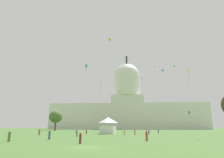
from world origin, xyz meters
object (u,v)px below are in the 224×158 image
(person_olive_edge_west, at_px, (9,137))
(kite_turquoise_mid, at_px, (157,71))
(kite_cyan_mid, at_px, (86,66))
(kite_magenta_mid, at_px, (99,93))
(kite_green_high, at_px, (174,66))
(kite_orange_mid, at_px, (120,92))
(kite_lime_high_b, at_px, (156,63))
(kite_lime_high, at_px, (139,44))
(kite_pink_mid, at_px, (101,85))
(event_tent, at_px, (108,126))
(kite_red_mid, at_px, (141,79))
(person_denim_lawn_far_right, at_px, (49,135))
(person_red_front_right, at_px, (39,132))
(kite_violet_low, at_px, (124,118))
(kite_white_mid, at_px, (153,98))
(person_maroon_mid_left, at_px, (80,138))
(person_grey_back_right, at_px, (77,134))
(kite_gold_high, at_px, (110,39))
(person_grey_aisle_center, at_px, (76,131))
(person_tan_front_center, at_px, (135,132))
(person_tan_mid_right, at_px, (124,132))
(person_maroon_back_center, at_px, (86,132))
(kite_yellow_low, at_px, (187,73))
(person_purple_mid_center, at_px, (149,132))
(kite_black_low, at_px, (189,112))
(person_red_front_left, at_px, (147,136))
(tree_west_mid, at_px, (56,117))
(kite_blue_high, at_px, (163,70))
(capitol_building, at_px, (127,107))
(person_navy_near_tent, at_px, (158,131))

(person_olive_edge_west, xyz_separation_m, kite_turquoise_mid, (34.54, 68.56, 29.73))
(kite_cyan_mid, bearing_deg, kite_magenta_mid, -20.00)
(kite_magenta_mid, bearing_deg, kite_green_high, -114.63)
(kite_orange_mid, distance_m, kite_lime_high_b, 43.32)
(kite_lime_high, xyz_separation_m, kite_pink_mid, (-24.19, 41.74, -11.46))
(event_tent, bearing_deg, kite_red_mid, 76.67)
(person_denim_lawn_far_right, height_order, person_red_front_right, person_denim_lawn_far_right)
(person_denim_lawn_far_right, xyz_separation_m, kite_turquoise_mid, (30.09, 62.40, 29.71))
(kite_violet_low, xyz_separation_m, kite_cyan_mid, (-12.37, -73.24, 16.35))
(kite_white_mid, bearing_deg, person_maroon_mid_left, -137.13)
(person_grey_back_right, distance_m, kite_lime_high_b, 134.45)
(kite_cyan_mid, relative_size, kite_red_mid, 1.90)
(kite_gold_high, xyz_separation_m, kite_lime_high_b, (35.05, 54.13, 0.86))
(person_red_front_right, relative_size, kite_green_high, 1.22)
(person_grey_aisle_center, height_order, person_tan_front_center, person_tan_front_center)
(kite_green_high, height_order, kite_magenta_mid, kite_green_high)
(person_olive_edge_west, relative_size, kite_red_mid, 1.02)
(person_tan_mid_right, bearing_deg, kite_turquoise_mid, -38.34)
(person_maroon_back_center, relative_size, kite_turquoise_mid, 0.37)
(kite_yellow_low, relative_size, kite_lime_high_b, 1.39)
(event_tent, relative_size, kite_yellow_low, 2.27)
(person_tan_mid_right, xyz_separation_m, person_purple_mid_center, (7.64, 5.81, 0.02))
(kite_magenta_mid, bearing_deg, kite_black_low, -121.14)
(person_tan_front_center, bearing_deg, person_red_front_left, -155.53)
(tree_west_mid, bearing_deg, kite_pink_mid, 25.68)
(person_red_front_left, height_order, person_grey_back_right, person_red_front_left)
(person_red_front_right, height_order, kite_green_high, kite_green_high)
(kite_white_mid, bearing_deg, kite_blue_high, -110.21)
(kite_cyan_mid, distance_m, kite_lime_high_b, 107.24)
(person_red_front_right, distance_m, kite_black_low, 77.19)
(kite_red_mid, bearing_deg, person_grey_aisle_center, -53.21)
(person_grey_aisle_center, relative_size, kite_green_high, 1.17)
(tree_west_mid, relative_size, person_grey_aisle_center, 7.14)
(kite_violet_low, distance_m, kite_lime_high_b, 58.26)
(person_maroon_mid_left, bearing_deg, person_purple_mid_center, 151.07)
(capitol_building, relative_size, person_red_front_right, 84.53)
(tree_west_mid, distance_m, person_red_front_left, 97.24)
(person_tan_front_center, bearing_deg, kite_green_high, -2.42)
(person_navy_near_tent, bearing_deg, person_maroon_mid_left, -81.25)
(kite_red_mid, bearing_deg, kite_lime_high, -17.03)
(event_tent, xyz_separation_m, person_maroon_mid_left, (0.21, -40.68, -2.01))
(kite_violet_low, xyz_separation_m, kite_lime_high_b, (27.84, 21.52, 46.43))
(kite_turquoise_mid, xyz_separation_m, kite_cyan_mid, (-30.74, -28.30, -5.50))
(person_grey_aisle_center, height_order, kite_yellow_low, kite_yellow_low)
(kite_lime_high, height_order, kite_yellow_low, kite_lime_high)
(person_denim_lawn_far_right, distance_m, kite_violet_low, 108.26)
(kite_violet_low, bearing_deg, kite_gold_high, 86.52)
(kite_black_low, distance_m, kite_red_mid, 30.79)
(person_red_front_right, bearing_deg, kite_magenta_mid, -14.46)
(person_purple_mid_center, relative_size, kite_violet_low, 1.83)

